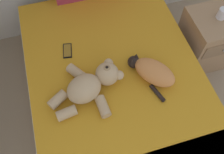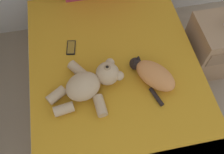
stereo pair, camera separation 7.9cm
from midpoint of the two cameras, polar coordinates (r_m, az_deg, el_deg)
bed at (r=2.14m, az=-0.39°, el=-2.19°), size 1.44×2.00×0.50m
cat at (r=1.86m, az=8.47°, el=1.31°), size 0.36×0.43×0.15m
teddy_bear at (r=1.78m, az=-6.37°, el=-1.92°), size 0.61×0.50×0.20m
cell_phone at (r=2.07m, az=-11.77°, el=6.19°), size 0.10×0.16×0.01m
nightstand at (r=2.52m, az=21.00°, el=8.31°), size 0.45×0.47×0.60m
mug at (r=2.30m, az=24.17°, el=13.76°), size 0.12×0.08×0.09m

